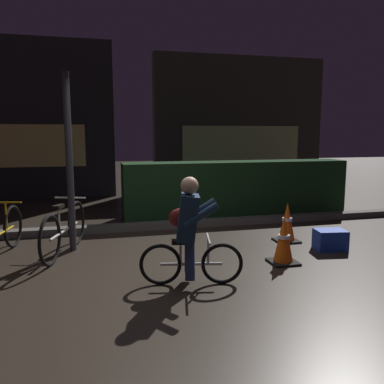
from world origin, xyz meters
TOP-DOWN VIEW (x-y plane):
  - ground_plane at (0.00, 0.00)m, footprint 40.00×40.00m
  - sidewalk_curb at (0.00, 2.20)m, footprint 12.00×0.24m
  - hedge_row at (1.80, 3.10)m, footprint 4.80×0.70m
  - storefront_left at (-3.15, 6.50)m, footprint 5.16×0.54m
  - storefront_right at (3.39, 7.20)m, footprint 5.46×0.54m
  - street_post at (-1.47, 1.20)m, footprint 0.10×0.10m
  - parked_bike_center_left at (-1.57, 1.03)m, footprint 0.57×1.64m
  - traffic_cone_near at (1.28, -0.10)m, footprint 0.36×0.36m
  - traffic_cone_far at (1.83, 0.86)m, footprint 0.36×0.36m
  - blue_crate at (2.25, 0.30)m, footprint 0.48×0.38m
  - cyclist at (-0.11, -0.51)m, footprint 1.17×0.59m

SIDE VIEW (x-z plane):
  - ground_plane at x=0.00m, z-range 0.00..0.00m
  - sidewalk_curb at x=0.00m, z-range 0.00..0.12m
  - blue_crate at x=2.25m, z-range 0.00..0.30m
  - traffic_cone_near at x=1.28m, z-range -0.01..0.62m
  - traffic_cone_far at x=1.83m, z-range -0.01..0.63m
  - parked_bike_center_left at x=-1.57m, z-range -0.04..0.75m
  - hedge_row at x=1.80m, z-range 0.00..1.13m
  - cyclist at x=-0.11m, z-range 0.01..1.25m
  - street_post at x=-1.47m, z-range 0.00..2.58m
  - storefront_right at x=3.39m, z-range -0.01..4.07m
  - storefront_left at x=-3.15m, z-range -0.01..4.14m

